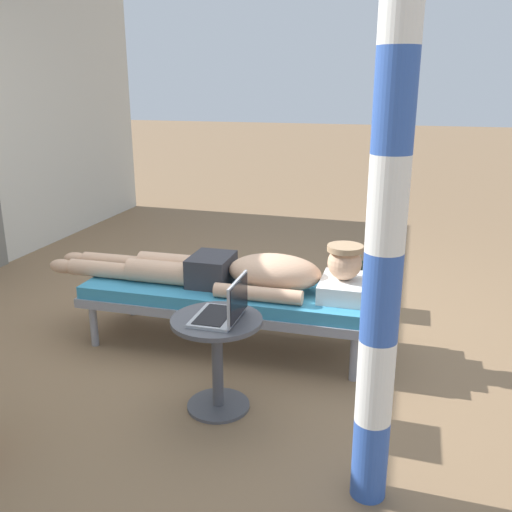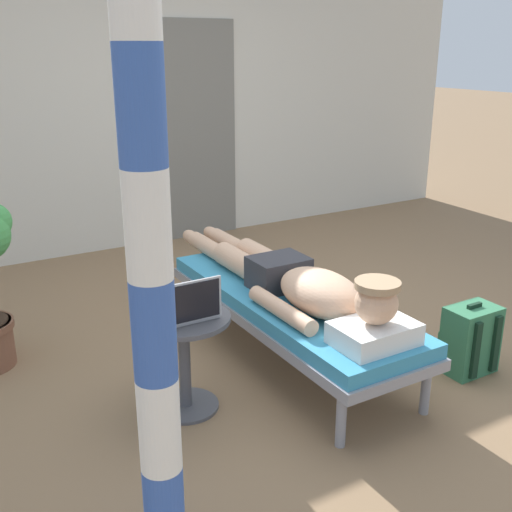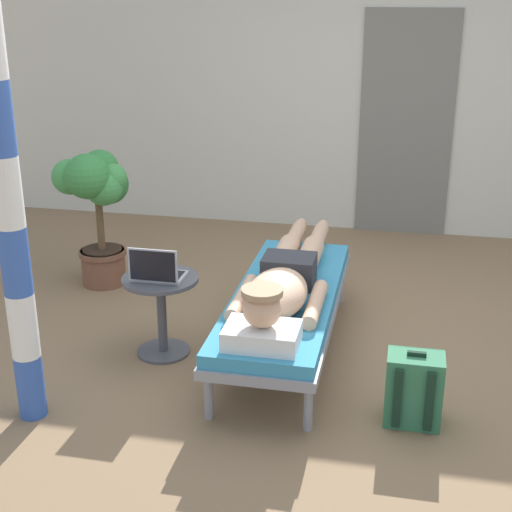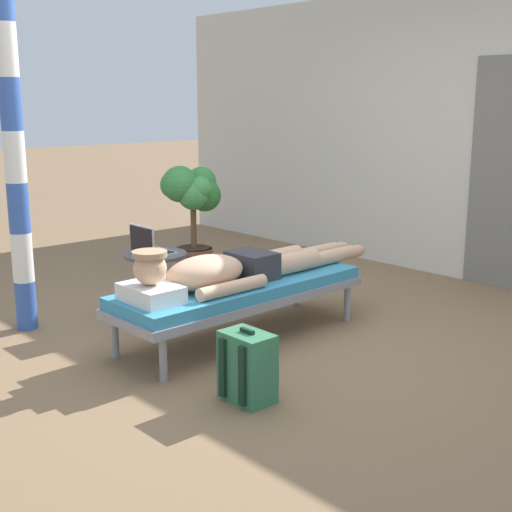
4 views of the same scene
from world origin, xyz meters
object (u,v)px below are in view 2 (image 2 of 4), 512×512
Objects in this scene: person_reclining at (297,282)px; porch_post at (148,225)px; side_table at (184,346)px; laptop at (187,309)px; lounge_chair at (289,305)px; backpack at (470,340)px.

person_reclining is 0.85× the size of porch_post.
side_table is 1.33m from porch_post.
laptop is at bearing 59.37° from porch_post.
laptop reaches higher than side_table.
laptop is (-0.76, -0.24, 0.24)m from lounge_chair.
lounge_chair is 4.52× the size of backpack.
laptop is at bearing -90.00° from side_table.
lounge_chair is 1.85m from porch_post.
side_table is 1.65m from backpack.
porch_post is (-1.23, -1.03, 0.93)m from lounge_chair.
porch_post is (-0.47, -0.79, 0.69)m from laptop.
backpack is at bearing -16.83° from side_table.
porch_post reaches higher than laptop.
person_reclining is 7.00× the size of laptop.
person_reclining is at bearing 8.00° from side_table.
laptop is at bearing -168.26° from person_reclining.
side_table is at bearing -172.00° from person_reclining.
laptop reaches higher than backpack.
laptop is 1.68m from backpack.
lounge_chair is at bearing 39.86° from porch_post.
person_reclining reaches higher than side_table.
side_table is 0.21× the size of porch_post.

